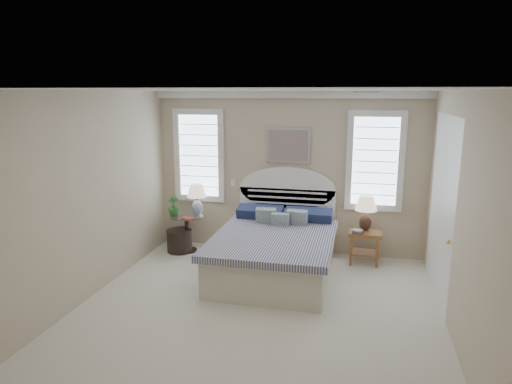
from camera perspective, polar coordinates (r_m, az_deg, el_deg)
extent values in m
cube|color=beige|center=(5.74, -0.33, -15.40)|extent=(4.50, 5.00, 0.01)
cube|color=white|center=(5.08, -0.37, 12.66)|extent=(4.50, 5.00, 0.01)
cube|color=#C4B393|center=(7.65, 4.01, 2.37)|extent=(4.50, 0.02, 2.70)
cube|color=#C4B393|center=(6.16, -21.17, -0.90)|extent=(0.02, 5.00, 2.70)
cube|color=#C4B393|center=(5.22, 24.47, -3.46)|extent=(0.02, 5.00, 2.70)
cube|color=white|center=(7.49, 4.11, 12.08)|extent=(4.50, 0.08, 0.12)
cube|color=#B2B2B2|center=(5.74, 13.59, 12.09)|extent=(0.30, 0.20, 0.02)
cube|color=white|center=(7.87, -2.87, 1.19)|extent=(0.08, 0.01, 0.12)
cube|color=#C9E2FF|center=(7.98, -7.08, 4.54)|extent=(0.90, 0.06, 1.60)
cube|color=#C9E2FF|center=(7.50, 14.65, 3.73)|extent=(0.90, 0.06, 1.60)
cube|color=silver|center=(7.54, 4.01, 5.84)|extent=(0.74, 0.04, 0.58)
cube|color=white|center=(6.40, 22.15, -1.88)|extent=(0.02, 1.80, 2.40)
cube|color=beige|center=(6.82, 2.29, -8.25)|extent=(1.60, 2.10, 0.55)
cube|color=navy|center=(6.66, 2.23, -5.87)|extent=(1.72, 2.15, 0.10)
cube|color=white|center=(7.77, 3.85, -3.53)|extent=(1.62, 0.08, 1.10)
cube|color=navy|center=(7.53, 0.51, -2.60)|extent=(0.75, 0.31, 0.23)
cube|color=navy|center=(7.40, 6.58, -2.94)|extent=(0.75, 0.31, 0.23)
cube|color=#36557A|center=(7.29, 1.27, -3.27)|extent=(0.33, 0.20, 0.34)
cube|color=#36557A|center=(7.20, 5.17, -3.50)|extent=(0.33, 0.20, 0.34)
cube|color=#36557A|center=(7.15, 3.07, -3.76)|extent=(0.28, 0.14, 0.29)
cylinder|color=black|center=(8.00, -8.52, -7.20)|extent=(0.32, 0.32, 0.03)
cylinder|color=black|center=(7.91, -8.58, -5.25)|extent=(0.08, 0.08, 0.60)
cylinder|color=silver|center=(7.82, -8.66, -3.01)|extent=(0.56, 0.56, 0.02)
cube|color=olive|center=(7.42, 13.47, -5.03)|extent=(0.50, 0.40, 0.06)
cube|color=olive|center=(7.52, 13.35, -7.36)|extent=(0.44, 0.34, 0.03)
cube|color=olive|center=(7.36, 11.80, -7.27)|extent=(0.04, 0.04, 0.47)
cube|color=olive|center=(7.64, 11.86, -6.52)|extent=(0.04, 0.04, 0.47)
cube|color=olive|center=(7.36, 14.94, -7.41)|extent=(0.04, 0.04, 0.47)
cube|color=olive|center=(7.65, 14.88, -6.67)|extent=(0.04, 0.04, 0.47)
cylinder|color=black|center=(7.94, -9.52, -6.01)|extent=(0.53, 0.53, 0.39)
cylinder|color=silver|center=(7.87, -7.34, -2.68)|extent=(0.14, 0.14, 0.03)
ellipsoid|color=silver|center=(7.85, -7.36, -1.95)|extent=(0.26, 0.26, 0.25)
cylinder|color=gold|center=(7.81, -7.39, -0.85)|extent=(0.04, 0.04, 0.09)
cylinder|color=black|center=(7.48, 13.45, -4.52)|extent=(0.14, 0.14, 0.03)
ellipsoid|color=black|center=(7.45, 13.49, -3.71)|extent=(0.25, 0.25, 0.26)
cylinder|color=gold|center=(7.41, 13.56, -2.51)|extent=(0.03, 0.03, 0.10)
imported|color=#3B742E|center=(7.81, -10.26, -1.75)|extent=(0.19, 0.19, 0.33)
cube|color=#A3282B|center=(7.60, -8.52, -3.28)|extent=(0.22, 0.18, 0.03)
cube|color=#A3282B|center=(7.26, 12.57, -5.02)|extent=(0.18, 0.15, 0.02)
cube|color=#285A79|center=(7.26, 12.58, -4.86)|extent=(0.17, 0.14, 0.02)
cube|color=beige|center=(7.25, 12.59, -4.69)|extent=(0.16, 0.13, 0.02)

